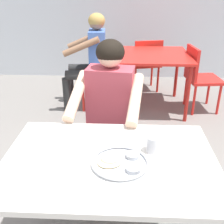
{
  "coord_description": "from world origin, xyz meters",
  "views": [
    {
      "loc": [
        0.14,
        -1.15,
        1.55
      ],
      "look_at": [
        0.07,
        0.29,
        0.87
      ],
      "focal_mm": 44.31,
      "sensor_mm": 36.0,
      "label": 1
    }
  ],
  "objects": [
    {
      "name": "table_background_red",
      "position": [
        0.49,
        2.33,
        0.65
      ],
      "size": [
        0.93,
        0.93,
        0.73
      ],
      "color": "red",
      "rests_on": "ground"
    },
    {
      "name": "patron_background",
      "position": [
        -0.3,
        2.33,
        0.73
      ],
      "size": [
        0.56,
        0.51,
        1.22
      ],
      "color": "#262626",
      "rests_on": "ground"
    },
    {
      "name": "chair_foreground",
      "position": [
        0.05,
        0.9,
        0.5
      ],
      "size": [
        0.45,
        0.44,
        0.88
      ],
      "color": "#3F3F44",
      "rests_on": "ground"
    },
    {
      "name": "chair_red_far",
      "position": [
        0.46,
        2.94,
        0.47
      ],
      "size": [
        0.51,
        0.48,
        0.8
      ],
      "color": "red",
      "rests_on": "ground"
    },
    {
      "name": "chair_red_left",
      "position": [
        -0.13,
        2.28,
        0.49
      ],
      "size": [
        0.44,
        0.42,
        0.87
      ],
      "color": "red",
      "rests_on": "ground"
    },
    {
      "name": "drinking_cup",
      "position": [
        0.3,
        0.12,
        0.77
      ],
      "size": [
        0.08,
        0.08,
        0.09
      ],
      "color": "silver",
      "rests_on": "table_foreground"
    },
    {
      "name": "diner_foreground",
      "position": [
        0.02,
        0.68,
        0.71
      ],
      "size": [
        0.54,
        0.59,
        1.2
      ],
      "color": "#3D3D3D",
      "rests_on": "ground"
    },
    {
      "name": "chair_red_right",
      "position": [
        1.08,
        2.28,
        0.49
      ],
      "size": [
        0.45,
        0.47,
        0.84
      ],
      "color": "red",
      "rests_on": "ground"
    },
    {
      "name": "table_foreground",
      "position": [
        0.07,
        0.04,
        0.65
      ],
      "size": [
        1.11,
        0.77,
        0.72
      ],
      "color": "silver",
      "rests_on": "ground"
    },
    {
      "name": "thali_tray",
      "position": [
        0.13,
        -0.01,
        0.73
      ],
      "size": [
        0.29,
        0.29,
        0.03
      ],
      "color": "#B7BABF",
      "rests_on": "table_foreground"
    }
  ]
}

